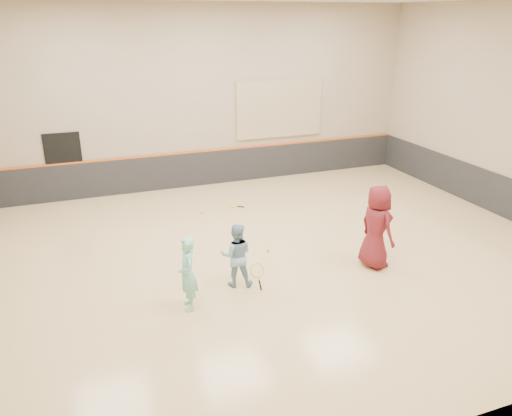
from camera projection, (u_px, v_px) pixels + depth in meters
name	position (u px, v px, depth m)	size (l,w,h in m)	color
room	(268.00, 226.00, 12.05)	(15.04, 12.04, 6.22)	tan
wainscot_back	(204.00, 168.00, 17.34)	(14.90, 0.04, 1.20)	#232326
wainscot_right	(505.00, 197.00, 14.57)	(0.04, 11.90, 1.20)	#232326
accent_stripe	(204.00, 151.00, 17.11)	(14.90, 0.03, 0.06)	#D85914
acoustic_panel	(279.00, 109.00, 17.56)	(3.20, 0.08, 2.00)	tan
doorway	(65.00, 167.00, 15.70)	(1.10, 0.05, 2.20)	black
girl	(188.00, 274.00, 9.88)	(0.57, 0.37, 1.55)	#7FDDC8
instructor	(236.00, 255.00, 10.77)	(0.70, 0.55, 1.44)	#7DA5C1
young_man	(377.00, 227.00, 11.53)	(0.97, 0.63, 1.99)	maroon
held_racket	(257.00, 271.00, 10.81)	(0.35, 0.35, 0.70)	gold
spare_racket	(232.00, 205.00, 15.57)	(0.69, 0.69, 0.04)	yellow
ball_under_racket	(268.00, 250.00, 12.55)	(0.07, 0.07, 0.07)	#BCD732
ball_in_hand	(385.00, 218.00, 11.32)	(0.07, 0.07, 0.07)	#D1DF34
ball_beside_spare	(202.00, 212.00, 15.00)	(0.07, 0.07, 0.07)	#B2D030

